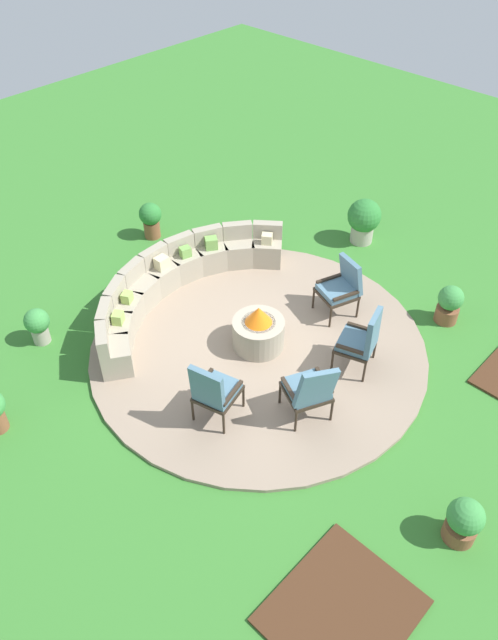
# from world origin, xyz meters

# --- Properties ---
(ground_plane) EXTENTS (24.00, 24.00, 0.00)m
(ground_plane) POSITION_xyz_m (0.00, 0.00, 0.00)
(ground_plane) COLOR #387A2D
(patio_circle) EXTENTS (5.26, 5.26, 0.06)m
(patio_circle) POSITION_xyz_m (0.00, 0.00, 0.03)
(patio_circle) COLOR gray
(patio_circle) RESTS_ON ground_plane
(mulch_bed_left) EXTENTS (1.54, 1.34, 0.04)m
(mulch_bed_left) POSITION_xyz_m (-2.37, -3.43, 0.02)
(mulch_bed_left) COLOR #472B19
(mulch_bed_left) RESTS_ON ground_plane
(fire_pit) EXTENTS (0.81, 0.81, 0.76)m
(fire_pit) POSITION_xyz_m (0.00, 0.00, 0.36)
(fire_pit) COLOR #9E937F
(fire_pit) RESTS_ON patio_circle
(curved_stone_bench) EXTENTS (4.19, 1.56, 0.76)m
(curved_stone_bench) POSITION_xyz_m (-0.08, 1.82, 0.37)
(curved_stone_bench) COLOR #9E937F
(curved_stone_bench) RESTS_ON patio_circle
(lounge_chair_front_left) EXTENTS (0.72, 0.66, 1.09)m
(lounge_chair_front_left) POSITION_xyz_m (-1.48, -0.56, 0.62)
(lounge_chair_front_left) COLOR #2D2319
(lounge_chair_front_left) RESTS_ON patio_circle
(lounge_chair_front_right) EXTENTS (0.77, 0.80, 1.07)m
(lounge_chair_front_right) POSITION_xyz_m (-0.57, -1.47, 0.61)
(lounge_chair_front_right) COLOR #2D2319
(lounge_chair_front_right) RESTS_ON patio_circle
(lounge_chair_back_left) EXTENTS (0.73, 0.70, 1.07)m
(lounge_chair_back_left) POSITION_xyz_m (0.70, -1.41, 0.61)
(lounge_chair_back_left) COLOR #2D2319
(lounge_chair_back_left) RESTS_ON patio_circle
(lounge_chair_back_right) EXTENTS (0.75, 0.73, 1.02)m
(lounge_chair_back_right) POSITION_xyz_m (1.52, -0.43, 0.60)
(lounge_chair_back_right) COLOR #2D2319
(lounge_chair_back_right) RESTS_ON patio_circle
(potted_plant_0) EXTENTS (0.63, 0.63, 0.89)m
(potted_plant_0) POSITION_xyz_m (3.54, 0.57, 0.50)
(potted_plant_0) COLOR #A89E8E
(potted_plant_0) RESTS_ON ground_plane
(potted_plant_1) EXTENTS (0.43, 0.43, 0.66)m
(potted_plant_1) POSITION_xyz_m (-0.72, -3.90, 0.35)
(potted_plant_1) COLOR brown
(potted_plant_1) RESTS_ON ground_plane
(potted_plant_2) EXTENTS (0.40, 0.40, 0.63)m
(potted_plant_2) POSITION_xyz_m (-2.27, 2.59, 0.36)
(potted_plant_2) COLOR #A89E8E
(potted_plant_2) RESTS_ON ground_plane
(potted_plant_3) EXTENTS (0.43, 0.43, 0.72)m
(potted_plant_3) POSITION_xyz_m (0.85, 3.62, 0.41)
(potted_plant_3) COLOR brown
(potted_plant_3) RESTS_ON ground_plane
(potted_plant_4) EXTENTS (0.41, 0.41, 0.68)m
(potted_plant_4) POSITION_xyz_m (2.61, -1.81, 0.36)
(potted_plant_4) COLOR brown
(potted_plant_4) RESTS_ON ground_plane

